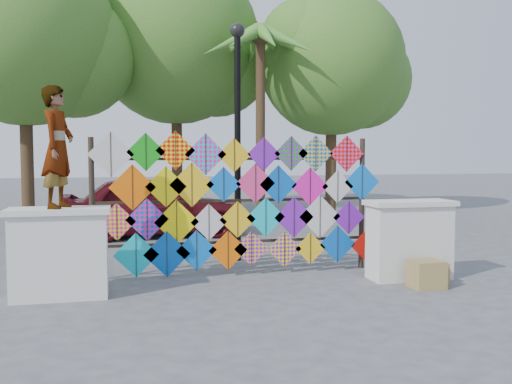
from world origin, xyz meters
TOP-DOWN VIEW (x-y plane):
  - ground at (0.00, 0.00)m, footprint 80.00×80.00m
  - parapet_left at (-2.70, -0.20)m, footprint 1.40×0.65m
  - parapet_right at (2.70, -0.20)m, footprint 1.40×0.65m
  - kite_rack at (0.03, 0.72)m, footprint 4.94×0.24m
  - tree_west at (-4.40, 9.03)m, footprint 5.85×5.20m
  - tree_mid at (0.11, 11.03)m, footprint 6.30×5.60m
  - tree_east at (5.09, 9.53)m, footprint 5.40×4.80m
  - palm_tree at (2.20, 8.00)m, footprint 3.62×3.62m
  - vendor_woman at (-2.69, -0.20)m, footprint 0.58×0.72m
  - sedan at (-1.08, 5.57)m, footprint 4.47×1.92m
  - lamppost at (0.30, 2.00)m, footprint 0.28×0.28m
  - cardboard_box_near at (2.65, -0.84)m, footprint 0.47×0.42m
  - cardboard_box_far at (2.90, -0.60)m, footprint 0.39×0.36m

SIDE VIEW (x-z plane):
  - ground at x=0.00m, z-range 0.00..0.00m
  - cardboard_box_far at x=2.90m, z-range 0.00..0.33m
  - cardboard_box_near at x=2.65m, z-range 0.00..0.42m
  - parapet_left at x=-2.70m, z-range 0.01..1.29m
  - parapet_right at x=2.70m, z-range 0.01..1.29m
  - sedan at x=-1.08m, z-range 0.00..1.50m
  - kite_rack at x=0.03m, z-range 0.01..2.42m
  - vendor_woman at x=-2.69m, z-range 1.28..2.98m
  - lamppost at x=0.30m, z-range 0.46..4.92m
  - palm_tree at x=2.20m, z-range 2.04..7.87m
  - tree_east at x=5.09m, z-range 1.28..8.69m
  - tree_west at x=-4.40m, z-range 1.38..9.39m
  - tree_mid at x=0.11m, z-range 1.47..10.08m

